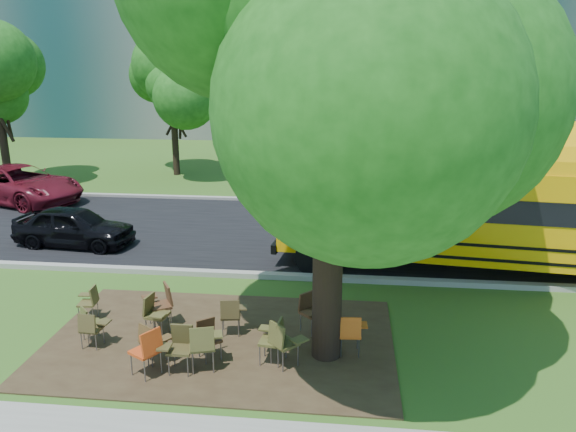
# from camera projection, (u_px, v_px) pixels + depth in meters

# --- Properties ---
(ground) EXTENTS (160.00, 160.00, 0.00)m
(ground) POSITION_uv_depth(u_px,v_px,m) (180.00, 327.00, 12.05)
(ground) COLOR #37561A
(ground) RESTS_ON ground
(dirt_patch) EXTENTS (7.00, 4.50, 0.03)m
(dirt_patch) POSITION_uv_depth(u_px,v_px,m) (221.00, 341.00, 11.47)
(dirt_patch) COLOR #382819
(dirt_patch) RESTS_ON ground
(asphalt_road) EXTENTS (80.00, 8.00, 0.04)m
(asphalt_road) POSITION_uv_depth(u_px,v_px,m) (242.00, 231.00, 18.75)
(asphalt_road) COLOR black
(asphalt_road) RESTS_ON ground
(kerb_near) EXTENTS (80.00, 0.25, 0.14)m
(kerb_near) POSITION_uv_depth(u_px,v_px,m) (213.00, 273.00, 14.91)
(kerb_near) COLOR gray
(kerb_near) RESTS_ON ground
(kerb_far) EXTENTS (80.00, 0.25, 0.14)m
(kerb_far) POSITION_uv_depth(u_px,v_px,m) (261.00, 200.00, 22.65)
(kerb_far) COLOR gray
(kerb_far) RESTS_ON ground
(bg_tree_2) EXTENTS (4.80, 4.80, 6.62)m
(bg_tree_2) POSITION_uv_depth(u_px,v_px,m) (172.00, 88.00, 26.75)
(bg_tree_2) COLOR black
(bg_tree_2) RESTS_ON ground
(bg_tree_3) EXTENTS (5.60, 5.60, 7.84)m
(bg_tree_3) POSITION_uv_depth(u_px,v_px,m) (461.00, 72.00, 23.23)
(bg_tree_3) COLOR black
(bg_tree_3) RESTS_ON ground
(main_tree) EXTENTS (7.20, 7.20, 8.87)m
(main_tree) POSITION_uv_depth(u_px,v_px,m) (332.00, 78.00, 9.48)
(main_tree) COLOR black
(main_tree) RESTS_ON ground
(school_bus) EXTENTS (12.22, 3.89, 2.94)m
(school_bus) POSITION_uv_depth(u_px,v_px,m) (530.00, 213.00, 14.56)
(school_bus) COLOR #E4A007
(school_bus) RESTS_ON ground
(chair_0) EXTENTS (0.53, 0.46, 0.79)m
(chair_0) POSITION_uv_depth(u_px,v_px,m) (91.00, 326.00, 11.05)
(chair_0) COLOR #483E1F
(chair_0) RESTS_ON ground
(chair_1) EXTENTS (0.67, 0.53, 0.78)m
(chair_1) POSITION_uv_depth(u_px,v_px,m) (90.00, 321.00, 11.26)
(chair_1) COLOR #4C4920
(chair_1) RESTS_ON ground
(chair_2) EXTENTS (0.63, 0.80, 0.95)m
(chair_2) POSITION_uv_depth(u_px,v_px,m) (148.00, 347.00, 10.06)
(chair_2) COLOR #C64115
(chair_2) RESTS_ON ground
(chair_3) EXTENTS (0.58, 0.53, 0.90)m
(chair_3) POSITION_uv_depth(u_px,v_px,m) (179.00, 344.00, 10.23)
(chair_3) COLOR #453D1E
(chair_3) RESTS_ON ground
(chair_4) EXTENTS (0.69, 0.55, 0.82)m
(chair_4) POSITION_uv_depth(u_px,v_px,m) (151.00, 339.00, 10.50)
(chair_4) COLOR #51391D
(chair_4) RESTS_ON ground
(chair_5) EXTENTS (0.54, 0.69, 0.81)m
(chair_5) POSITION_uv_depth(u_px,v_px,m) (207.00, 336.00, 10.66)
(chair_5) COLOR #3F2816
(chair_5) RESTS_ON ground
(chair_6) EXTENTS (0.53, 0.63, 0.90)m
(chair_6) POSITION_uv_depth(u_px,v_px,m) (274.00, 336.00, 10.51)
(chair_6) COLOR #4D4A21
(chair_6) RESTS_ON ground
(chair_7) EXTENTS (0.79, 0.62, 0.92)m
(chair_7) POSITION_uv_depth(u_px,v_px,m) (283.00, 340.00, 10.34)
(chair_7) COLOR #4D4921
(chair_7) RESTS_ON ground
(chair_8) EXTENTS (0.50, 0.52, 0.79)m
(chair_8) POSITION_uv_depth(u_px,v_px,m) (90.00, 299.00, 12.28)
(chair_8) COLOR #4F4822
(chair_8) RESTS_ON ground
(chair_9) EXTENTS (0.79, 0.64, 0.96)m
(chair_9) POSITION_uv_depth(u_px,v_px,m) (162.00, 301.00, 11.97)
(chair_9) COLOR #50311C
(chair_9) RESTS_ON ground
(chair_10) EXTENTS (0.53, 0.65, 0.90)m
(chair_10) POSITION_uv_depth(u_px,v_px,m) (154.00, 311.00, 11.55)
(chair_10) COLOR #4E4922
(chair_10) RESTS_ON ground
(chair_11) EXTENTS (0.56, 0.57, 0.84)m
(chair_11) POSITION_uv_depth(u_px,v_px,m) (232.00, 313.00, 11.56)
(chair_11) COLOR #41361C
(chair_11) RESTS_ON ground
(chair_12) EXTENTS (0.59, 0.75, 0.87)m
(chair_12) POSITION_uv_depth(u_px,v_px,m) (310.00, 308.00, 11.72)
(chair_12) COLOR #4C2F1B
(chair_12) RESTS_ON ground
(chair_13) EXTENTS (0.57, 0.54, 0.87)m
(chair_13) POSITION_uv_depth(u_px,v_px,m) (351.00, 331.00, 10.77)
(chair_13) COLOR #D75B16
(chair_13) RESTS_ON ground
(chair_14) EXTENTS (0.65, 0.70, 0.95)m
(chair_14) POSITION_uv_depth(u_px,v_px,m) (204.00, 343.00, 10.22)
(chair_14) COLOR #4D4921
(chair_14) RESTS_ON ground
(black_car) EXTENTS (3.77, 1.79, 1.24)m
(black_car) POSITION_uv_depth(u_px,v_px,m) (74.00, 227.00, 17.13)
(black_car) COLOR black
(black_car) RESTS_ON ground
(bg_car_red) EXTENTS (5.89, 4.11, 1.49)m
(bg_car_red) POSITION_uv_depth(u_px,v_px,m) (19.00, 184.00, 22.25)
(bg_car_red) COLOR maroon
(bg_car_red) RESTS_ON ground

